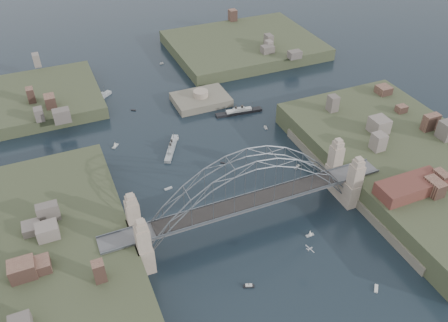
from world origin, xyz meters
TOP-DOWN VIEW (x-y plane):
  - ground at (0.00, 0.00)m, footprint 500.00×500.00m
  - bridge at (0.00, 0.00)m, footprint 84.00×13.80m
  - shore_west at (-57.32, 0.00)m, footprint 50.50×90.00m
  - shore_east at (57.32, 0.00)m, footprint 50.50×90.00m
  - headland_nw at (-55.00, 95.00)m, footprint 60.00×45.00m
  - headland_ne at (50.00, 110.00)m, footprint 70.00×55.00m
  - fort_island at (12.00, 70.00)m, footprint 22.00×16.00m
  - wharf_shed at (44.00, -14.00)m, footprint 20.00×8.00m
  - finger_pier at (39.00, -28.00)m, footprint 4.00×22.00m
  - naval_cruiser_near at (-9.27, 43.39)m, footprint 9.39×15.02m
  - naval_cruiser_far at (-26.66, 87.81)m, footprint 13.38×11.81m
  - ocean_liner at (22.74, 56.30)m, footprint 18.89×4.45m
  - aeroplane at (7.03, -20.53)m, footprint 1.74×3.12m
  - small_boat_a at (-16.75, 23.56)m, footprint 2.63×1.16m
  - small_boat_b at (4.32, 29.02)m, footprint 1.66×1.65m
  - small_boat_c at (-9.58, -20.25)m, footprint 2.96×1.88m
  - small_boat_d at (27.58, 42.71)m, footprint 1.01×2.33m
  - small_boat_e at (-27.13, 52.94)m, footprint 2.85×2.99m
  - small_boat_f at (-5.19, 48.77)m, footprint 1.15×1.58m
  - small_boat_g at (19.38, -33.42)m, footprint 2.26×2.42m
  - small_boat_h at (-14.99, 74.78)m, footprint 1.94×1.71m
  - small_boat_i at (26.30, 17.12)m, footprint 2.79×2.04m
  - small_boat_k at (7.77, 111.00)m, footprint 1.79×0.60m
  - small_boat_l at (-35.33, 25.01)m, footprint 2.77×1.79m
  - small_boat_m at (13.71, -11.28)m, footprint 2.40×1.03m

SIDE VIEW (x-z plane):
  - fort_island at x=12.00m, z-range -5.04..4.36m
  - ground at x=0.00m, z-range 0.00..0.00m
  - small_boat_a at x=-16.75m, z-range -0.08..0.38m
  - small_boat_b at x=4.32m, z-range -0.08..0.38m
  - small_boat_g at x=19.38m, z-range -0.08..0.38m
  - small_boat_h at x=-14.99m, z-range -0.08..0.38m
  - small_boat_l at x=-35.33m, z-range -0.08..0.38m
  - small_boat_c at x=-9.58m, z-range -0.43..0.99m
  - small_boat_i at x=26.30m, z-range -0.43..1.00m
  - small_boat_d at x=27.58m, z-range -0.43..1.00m
  - small_boat_k at x=7.77m, z-range -0.42..1.01m
  - small_boat_f at x=-5.19m, z-range -0.41..1.01m
  - headland_nw at x=-55.00m, z-range -4.00..5.00m
  - finger_pier at x=39.00m, z-range 0.00..1.40m
  - ocean_liner at x=22.74m, z-range -1.58..3.01m
  - small_boat_e at x=-27.13m, z-range -0.45..1.92m
  - naval_cruiser_near at x=-9.27m, z-range -1.65..3.13m
  - headland_ne at x=50.00m, z-range -4.00..5.50m
  - naval_cruiser_far at x=-26.66m, z-range -1.83..3.48m
  - small_boat_m at x=13.71m, z-range -0.32..2.05m
  - shore_west at x=-57.32m, z-range -4.03..7.97m
  - shore_east at x=57.32m, z-range -4.03..7.97m
  - aeroplane at x=7.03m, z-range 6.66..7.12m
  - wharf_shed at x=44.00m, z-range 8.00..12.00m
  - bridge at x=0.00m, z-range 0.02..24.62m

